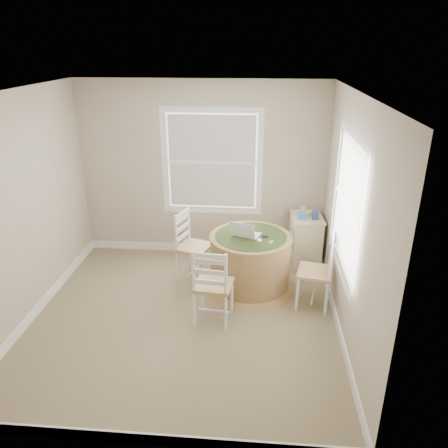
{
  "coord_description": "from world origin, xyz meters",
  "views": [
    {
      "loc": [
        0.84,
        -4.33,
        3.05
      ],
      "look_at": [
        0.44,
        0.45,
        1.04
      ],
      "focal_mm": 35.0,
      "sensor_mm": 36.0,
      "label": 1
    }
  ],
  "objects_px": {
    "laptop": "(246,233)",
    "chair_near": "(213,284)",
    "chair_left": "(194,247)",
    "corner_chest": "(305,241)",
    "round_table": "(250,260)",
    "chair_right": "(315,272)"
  },
  "relations": [
    {
      "from": "round_table",
      "to": "laptop",
      "type": "bearing_deg",
      "value": -170.57
    },
    {
      "from": "round_table",
      "to": "chair_left",
      "type": "xyz_separation_m",
      "value": [
        -0.77,
        0.21,
        0.06
      ]
    },
    {
      "from": "chair_right",
      "to": "laptop",
      "type": "relative_size",
      "value": 2.3
    },
    {
      "from": "chair_left",
      "to": "chair_near",
      "type": "relative_size",
      "value": 1.0
    },
    {
      "from": "round_table",
      "to": "chair_right",
      "type": "height_order",
      "value": "chair_right"
    },
    {
      "from": "chair_left",
      "to": "laptop",
      "type": "height_order",
      "value": "laptop"
    },
    {
      "from": "laptop",
      "to": "chair_near",
      "type": "bearing_deg",
      "value": 87.81
    },
    {
      "from": "corner_chest",
      "to": "chair_near",
      "type": "bearing_deg",
      "value": -133.08
    },
    {
      "from": "chair_near",
      "to": "corner_chest",
      "type": "distance_m",
      "value": 1.89
    },
    {
      "from": "chair_left",
      "to": "laptop",
      "type": "distance_m",
      "value": 0.79
    },
    {
      "from": "laptop",
      "to": "corner_chest",
      "type": "bearing_deg",
      "value": -118.67
    },
    {
      "from": "laptop",
      "to": "corner_chest",
      "type": "relative_size",
      "value": 0.53
    },
    {
      "from": "chair_near",
      "to": "chair_right",
      "type": "relative_size",
      "value": 1.0
    },
    {
      "from": "round_table",
      "to": "chair_left",
      "type": "relative_size",
      "value": 1.3
    },
    {
      "from": "chair_left",
      "to": "corner_chest",
      "type": "relative_size",
      "value": 1.23
    },
    {
      "from": "laptop",
      "to": "corner_chest",
      "type": "distance_m",
      "value": 1.17
    },
    {
      "from": "round_table",
      "to": "chair_near",
      "type": "relative_size",
      "value": 1.3
    },
    {
      "from": "chair_near",
      "to": "chair_right",
      "type": "bearing_deg",
      "value": -153.84
    },
    {
      "from": "round_table",
      "to": "corner_chest",
      "type": "xyz_separation_m",
      "value": [
        0.77,
        0.71,
        -0.03
      ]
    },
    {
      "from": "round_table",
      "to": "chair_near",
      "type": "bearing_deg",
      "value": -101.76
    },
    {
      "from": "chair_near",
      "to": "chair_right",
      "type": "xyz_separation_m",
      "value": [
        1.2,
        0.41,
        0.0
      ]
    },
    {
      "from": "chair_near",
      "to": "corner_chest",
      "type": "relative_size",
      "value": 1.23
    }
  ]
}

